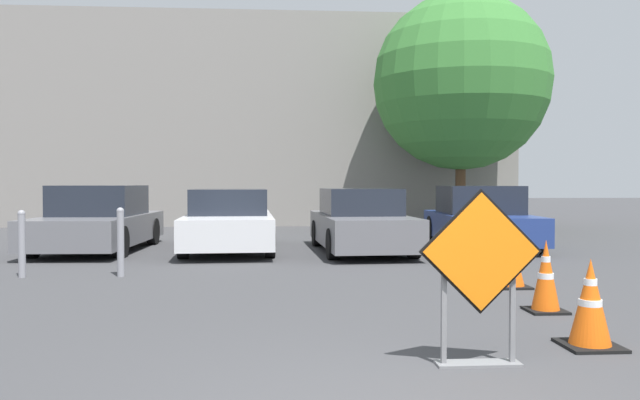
# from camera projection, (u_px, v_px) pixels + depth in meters

# --- Properties ---
(ground_plane) EXTENTS (96.00, 96.00, 0.00)m
(ground_plane) POSITION_uv_depth(u_px,v_px,m) (306.00, 251.00, 13.53)
(ground_plane) COLOR #3D3D3F
(road_closed_sign) EXTENTS (1.00, 0.20, 1.43)m
(road_closed_sign) POSITION_uv_depth(u_px,v_px,m) (480.00, 269.00, 5.00)
(road_closed_sign) COLOR black
(road_closed_sign) RESTS_ON ground_plane
(traffic_cone_nearest) EXTENTS (0.50, 0.50, 0.80)m
(traffic_cone_nearest) POSITION_uv_depth(u_px,v_px,m) (590.00, 304.00, 5.60)
(traffic_cone_nearest) COLOR black
(traffic_cone_nearest) RESTS_ON ground_plane
(traffic_cone_second) EXTENTS (0.43, 0.43, 0.83)m
(traffic_cone_second) POSITION_uv_depth(u_px,v_px,m) (546.00, 277.00, 7.15)
(traffic_cone_second) COLOR black
(traffic_cone_second) RESTS_ON ground_plane
(traffic_cone_third) EXTENTS (0.46, 0.46, 0.72)m
(traffic_cone_third) POSITION_uv_depth(u_px,v_px,m) (512.00, 263.00, 8.82)
(traffic_cone_third) COLOR black
(traffic_cone_third) RESTS_ON ground_plane
(traffic_cone_fourth) EXTENTS (0.54, 0.54, 0.59)m
(traffic_cone_fourth) POSITION_uv_depth(u_px,v_px,m) (482.00, 254.00, 10.42)
(traffic_cone_fourth) COLOR black
(traffic_cone_fourth) RESTS_ON ground_plane
(parked_car_nearest) EXTENTS (2.05, 4.48, 1.43)m
(parked_car_nearest) POSITION_uv_depth(u_px,v_px,m) (99.00, 221.00, 13.69)
(parked_car_nearest) COLOR slate
(parked_car_nearest) RESTS_ON ground_plane
(parked_car_second) EXTENTS (2.05, 4.72, 1.35)m
(parked_car_second) POSITION_uv_depth(u_px,v_px,m) (229.00, 221.00, 13.74)
(parked_car_second) COLOR silver
(parked_car_second) RESTS_ON ground_plane
(parked_car_third) EXTENTS (1.97, 4.41, 1.36)m
(parked_car_third) POSITION_uv_depth(u_px,v_px,m) (361.00, 223.00, 13.47)
(parked_car_third) COLOR slate
(parked_car_third) RESTS_ON ground_plane
(parked_car_fourth) EXTENTS (2.11, 4.21, 1.42)m
(parked_car_fourth) POSITION_uv_depth(u_px,v_px,m) (480.00, 219.00, 14.37)
(parked_car_fourth) COLOR navy
(parked_car_fourth) RESTS_ON ground_plane
(bollard_nearest) EXTENTS (0.12, 0.12, 1.10)m
(bollard_nearest) POSITION_uv_depth(u_px,v_px,m) (121.00, 240.00, 9.85)
(bollard_nearest) COLOR gray
(bollard_nearest) RESTS_ON ground_plane
(bollard_second) EXTENTS (0.12, 0.12, 1.06)m
(bollard_second) POSITION_uv_depth(u_px,v_px,m) (22.00, 242.00, 9.75)
(bollard_second) COLOR gray
(bollard_second) RESTS_ON ground_plane
(building_facade_backdrop) EXTENTS (18.61, 5.00, 7.40)m
(building_facade_backdrop) POSITION_uv_depth(u_px,v_px,m) (256.00, 125.00, 23.77)
(building_facade_backdrop) COLOR gray
(building_facade_backdrop) RESTS_ON ground_plane
(street_tree_behind_lot) EXTENTS (5.51, 5.51, 7.41)m
(street_tree_behind_lot) POSITION_uv_depth(u_px,v_px,m) (461.00, 82.00, 19.53)
(street_tree_behind_lot) COLOR #513823
(street_tree_behind_lot) RESTS_ON ground_plane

